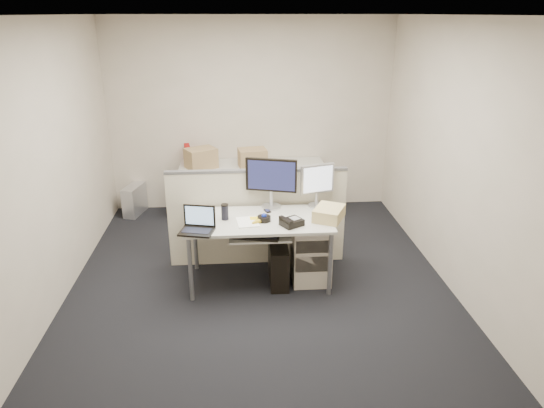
{
  "coord_description": "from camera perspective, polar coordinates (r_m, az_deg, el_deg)",
  "views": [
    {
      "loc": [
        -0.2,
        -4.6,
        2.72
      ],
      "look_at": [
        0.15,
        0.15,
        0.84
      ],
      "focal_mm": 32.0,
      "sensor_mm": 36.0,
      "label": 1
    }
  ],
  "objects": [
    {
      "name": "monitor_main",
      "position": [
        5.22,
        -0.09,
        2.44
      ],
      "size": [
        0.59,
        0.35,
        0.55
      ],
      "primitive_type": "cube",
      "rotation": [
        0.0,
        0.0,
        -0.27
      ],
      "color": "black",
      "rests_on": "desk"
    },
    {
      "name": "desk",
      "position": [
        5.04,
        -1.53,
        -2.48
      ],
      "size": [
        1.5,
        0.75,
        0.73
      ],
      "color": "beige",
      "rests_on": "floor"
    },
    {
      "name": "pc_tower_spare_dark",
      "position": [
        7.04,
        -10.84,
        0.36
      ],
      "size": [
        0.2,
        0.47,
        0.43
      ],
      "primitive_type": "cube",
      "rotation": [
        0.0,
        0.0,
        0.04
      ],
      "color": "black",
      "rests_on": "floor"
    },
    {
      "name": "trackball",
      "position": [
        4.96,
        -0.94,
        -1.73
      ],
      "size": [
        0.18,
        0.18,
        0.05
      ],
      "primitive_type": "cylinder",
      "rotation": [
        0.0,
        0.0,
        -0.41
      ],
      "color": "black",
      "rests_on": "desk"
    },
    {
      "name": "cardboard_box_right",
      "position": [
        6.67,
        -2.31,
        5.36
      ],
      "size": [
        0.41,
        0.34,
        0.27
      ],
      "primitive_type": "cube",
      "rotation": [
        0.0,
        0.0,
        0.15
      ],
      "color": "#A08A5B",
      "rests_on": "back_counter"
    },
    {
      "name": "wall_front",
      "position": [
        2.72,
        0.66,
        -8.57
      ],
      "size": [
        4.0,
        0.02,
        2.7
      ],
      "primitive_type": "cube",
      "color": "beige",
      "rests_on": "ground"
    },
    {
      "name": "keyboard",
      "position": [
        4.84,
        -2.0,
        -3.77
      ],
      "size": [
        0.51,
        0.29,
        0.03
      ],
      "primitive_type": "cube",
      "rotation": [
        0.0,
        0.0,
        -0.24
      ],
      "color": "black",
      "rests_on": "keyboard_tray"
    },
    {
      "name": "pc_tower_desk",
      "position": [
        5.2,
        0.76,
        -7.09
      ],
      "size": [
        0.19,
        0.48,
        0.44
      ],
      "primitive_type": "cube",
      "rotation": [
        0.0,
        0.0,
        -0.0
      ],
      "color": "black",
      "rests_on": "floor"
    },
    {
      "name": "travel_mug",
      "position": [
        5.0,
        -5.57,
        -0.99
      ],
      "size": [
        0.09,
        0.09,
        0.16
      ],
      "primitive_type": "cylinder",
      "rotation": [
        0.0,
        0.0,
        0.34
      ],
      "color": "black",
      "rests_on": "desk"
    },
    {
      "name": "banana",
      "position": [
        4.92,
        -1.49,
        -2.0
      ],
      "size": [
        0.18,
        0.14,
        0.04
      ],
      "primitive_type": "ellipsoid",
      "rotation": [
        0.0,
        0.0,
        0.59
      ],
      "color": "gold",
      "rests_on": "desk"
    },
    {
      "name": "keyboard_tray",
      "position": [
        4.89,
        -1.43,
        -3.81
      ],
      "size": [
        0.62,
        0.32,
        0.02
      ],
      "primitive_type": "cube",
      "color": "beige",
      "rests_on": "desk"
    },
    {
      "name": "floor",
      "position": [
        5.35,
        -1.46,
        -9.04
      ],
      "size": [
        4.0,
        4.5,
        0.01
      ],
      "primitive_type": "cube",
      "color": "black",
      "rests_on": "ground"
    },
    {
      "name": "sticky_pad",
      "position": [
        5.01,
        -2.11,
        -1.74
      ],
      "size": [
        0.09,
        0.09,
        0.01
      ],
      "primitive_type": "cube",
      "rotation": [
        0.0,
        0.0,
        0.05
      ],
      "color": "yellow",
      "rests_on": "desk"
    },
    {
      "name": "laptop",
      "position": [
        4.72,
        -8.93,
        -2.0
      ],
      "size": [
        0.36,
        0.31,
        0.24
      ],
      "primitive_type": "cube",
      "rotation": [
        0.0,
        0.0,
        -0.23
      ],
      "color": "black",
      "rests_on": "desk"
    },
    {
      "name": "drawer_pedestal",
      "position": [
        5.28,
        4.48,
        -5.44
      ],
      "size": [
        0.4,
        0.55,
        0.65
      ],
      "primitive_type": "cube",
      "color": "beige",
      "rests_on": "floor"
    },
    {
      "name": "monitor_small",
      "position": [
        5.29,
        5.32,
        2.14
      ],
      "size": [
        0.42,
        0.29,
        0.47
      ],
      "primitive_type": "cube",
      "rotation": [
        0.0,
        0.0,
        0.29
      ],
      "color": "#B7B7BC",
      "rests_on": "desk"
    },
    {
      "name": "pc_tower_spare_silver",
      "position": [
        7.24,
        -15.87,
        0.47
      ],
      "size": [
        0.29,
        0.48,
        0.42
      ],
      "primitive_type": "cube",
      "rotation": [
        0.0,
        0.0,
        -0.25
      ],
      "color": "#B7B7BC",
      "rests_on": "floor"
    },
    {
      "name": "red_binder",
      "position": [
        6.92,
        -9.88,
        5.67
      ],
      "size": [
        0.12,
        0.3,
        0.28
      ],
      "primitive_type": "cube",
      "rotation": [
        0.0,
        0.0,
        0.16
      ],
      "color": "#940302",
      "rests_on": "back_counter"
    },
    {
      "name": "manila_folders",
      "position": [
        5.02,
        6.71,
        -1.1
      ],
      "size": [
        0.39,
        0.43,
        0.13
      ],
      "primitive_type": "cube",
      "rotation": [
        0.0,
        0.0,
        -0.46
      ],
      "color": "tan",
      "rests_on": "desk"
    },
    {
      "name": "wall_back",
      "position": [
        6.98,
        -2.5,
        10.27
      ],
      "size": [
        4.0,
        0.02,
        2.7
      ],
      "primitive_type": "cube",
      "color": "beige",
      "rests_on": "ground"
    },
    {
      "name": "desk_phone",
      "position": [
        4.86,
        2.34,
        -2.17
      ],
      "size": [
        0.26,
        0.25,
        0.06
      ],
      "primitive_type": "cube",
      "rotation": [
        0.0,
        0.0,
        0.54
      ],
      "color": "black",
      "rests_on": "desk"
    },
    {
      "name": "ceiling",
      "position": [
        4.6,
        -1.8,
        21.35
      ],
      "size": [
        4.0,
        4.5,
        0.01
      ],
      "primitive_type": "cube",
      "color": "white",
      "rests_on": "ground"
    },
    {
      "name": "cardboard_box_left",
      "position": [
        6.69,
        -8.34,
        5.27
      ],
      "size": [
        0.48,
        0.44,
        0.29
      ],
      "primitive_type": "cube",
      "rotation": [
        0.0,
        0.0,
        0.5
      ],
      "color": "#A08A5B",
      "rests_on": "back_counter"
    },
    {
      "name": "cellphone",
      "position": [
        5.2,
        -0.55,
        -0.83
      ],
      "size": [
        0.08,
        0.11,
        0.01
      ],
      "primitive_type": "cube",
      "rotation": [
        0.0,
        0.0,
        0.35
      ],
      "color": "black",
      "rests_on": "desk"
    },
    {
      "name": "paper_stack",
      "position": [
        4.93,
        -2.89,
        -2.14
      ],
      "size": [
        0.24,
        0.29,
        0.01
      ],
      "primitive_type": "cube",
      "rotation": [
        0.0,
        0.0,
        0.11
      ],
      "color": "white",
      "rests_on": "desk"
    },
    {
      "name": "back_counter",
      "position": [
        6.94,
        -2.29,
        1.71
      ],
      "size": [
        2.0,
        0.6,
        0.72
      ],
      "primitive_type": "cube",
      "color": "beige",
      "rests_on": "floor"
    },
    {
      "name": "wall_right",
      "position": [
        5.28,
        20.72,
        5.15
      ],
      "size": [
        0.02,
        4.5,
        2.7
      ],
      "primitive_type": "cube",
      "color": "beige",
      "rests_on": "ground"
    },
    {
      "name": "wall_left",
      "position": [
        5.12,
        -24.64,
        4.09
      ],
      "size": [
        0.02,
        4.5,
        2.7
      ],
      "primitive_type": "cube",
      "color": "beige",
      "rests_on": "ground"
    },
    {
      "name": "cubicle_partition",
      "position": [
        5.49,
        -1.75,
        -1.68
      ],
      "size": [
        2.0,
        0.06,
        1.1
      ],
      "primitive_type": "cube",
      "color": "beige",
      "rests_on": "floor"
    }
  ]
}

